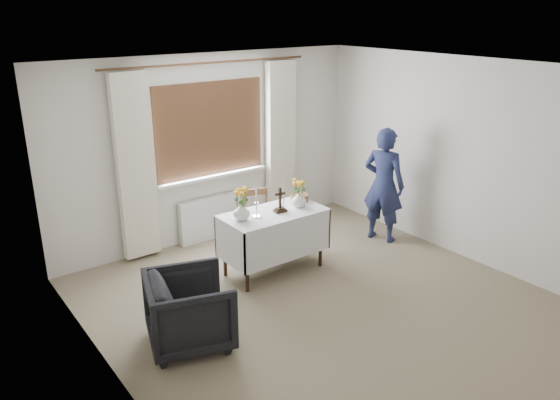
# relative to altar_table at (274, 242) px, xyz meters

# --- Properties ---
(ground) EXTENTS (5.00, 5.00, 0.00)m
(ground) POSITION_rel_altar_table_xyz_m (-0.03, -1.11, -0.38)
(ground) COLOR gray
(ground) RESTS_ON ground
(altar_table) EXTENTS (1.24, 0.64, 0.76)m
(altar_table) POSITION_rel_altar_table_xyz_m (0.00, 0.00, 0.00)
(altar_table) COLOR white
(altar_table) RESTS_ON ground
(wooden_chair) EXTENTS (0.46, 0.46, 0.80)m
(wooden_chair) POSITION_rel_altar_table_xyz_m (0.23, 0.63, 0.02)
(wooden_chair) COLOR #53341C
(wooden_chair) RESTS_ON ground
(armchair) EXTENTS (0.97, 0.95, 0.71)m
(armchair) POSITION_rel_altar_table_xyz_m (-1.52, -0.76, -0.03)
(armchair) COLOR black
(armchair) RESTS_ON ground
(person) EXTENTS (0.55, 0.67, 1.57)m
(person) POSITION_rel_altar_table_xyz_m (1.76, -0.09, 0.40)
(person) COLOR navy
(person) RESTS_ON ground
(radiator) EXTENTS (1.10, 0.10, 0.60)m
(radiator) POSITION_rel_altar_table_xyz_m (-0.03, 1.31, -0.08)
(radiator) COLOR silver
(radiator) RESTS_ON ground
(wooden_cross) EXTENTS (0.15, 0.11, 0.30)m
(wooden_cross) POSITION_rel_altar_table_xyz_m (0.07, -0.03, 0.53)
(wooden_cross) COLOR black
(wooden_cross) RESTS_ON altar_table
(candlestick_left) EXTENTS (0.13, 0.13, 0.36)m
(candlestick_left) POSITION_rel_altar_table_xyz_m (-0.24, -0.00, 0.56)
(candlestick_left) COLOR silver
(candlestick_left) RESTS_ON altar_table
(candlestick_right) EXTENTS (0.12, 0.12, 0.35)m
(candlestick_right) POSITION_rel_altar_table_xyz_m (0.12, -0.04, 0.56)
(candlestick_right) COLOR silver
(candlestick_right) RESTS_ON altar_table
(flower_vase_left) EXTENTS (0.22, 0.22, 0.20)m
(flower_vase_left) POSITION_rel_altar_table_xyz_m (-0.43, 0.02, 0.48)
(flower_vase_left) COLOR silver
(flower_vase_left) RESTS_ON altar_table
(flower_vase_right) EXTENTS (0.24, 0.24, 0.19)m
(flower_vase_right) POSITION_rel_altar_table_xyz_m (0.36, -0.03, 0.47)
(flower_vase_right) COLOR silver
(flower_vase_right) RESTS_ON altar_table
(wicker_basket) EXTENTS (0.25, 0.25, 0.08)m
(wicker_basket) POSITION_rel_altar_table_xyz_m (0.50, 0.14, 0.42)
(wicker_basket) COLOR brown
(wicker_basket) RESTS_ON altar_table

